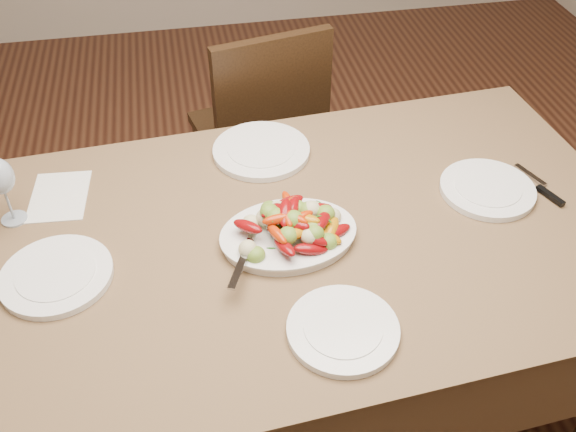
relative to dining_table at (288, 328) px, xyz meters
The scene contains 12 objects.
dining_table is the anchor object (origin of this frame).
chair_far 0.90m from the dining_table, 87.28° to the left, with size 0.42×0.42×0.95m, color black, non-canonical shape.
serving_platter 0.39m from the dining_table, 98.43° to the right, with size 0.33×0.25×0.02m, color white.
roasted_vegetables 0.45m from the dining_table, 98.43° to the right, with size 0.27×0.19×0.09m, color #6E0608, non-canonical shape.
serving_spoon 0.44m from the dining_table, 135.60° to the right, with size 0.28×0.06×0.03m, color #9EA0A8, non-canonical shape.
plate_left 0.69m from the dining_table, behind, with size 0.26×0.26×0.02m, color white.
plate_right 0.69m from the dining_table, ahead, with size 0.26×0.26×0.02m, color white.
plate_far 0.53m from the dining_table, 91.86° to the left, with size 0.29×0.29×0.02m, color white.
plate_near 0.51m from the dining_table, 80.01° to the right, with size 0.25×0.25×0.02m, color white.
wine_glass 0.86m from the dining_table, 164.76° to the left, with size 0.08×0.08×0.20m, color #8C99A5, non-canonical shape.
menu_card 0.75m from the dining_table, 155.68° to the left, with size 0.15×0.21×0.00m, color silver.
table_knife 0.82m from the dining_table, ahead, with size 0.02×0.20×0.01m, color #9EA0A8, non-canonical shape.
Camera 1 is at (-0.20, -1.04, 1.88)m, focal length 40.00 mm.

